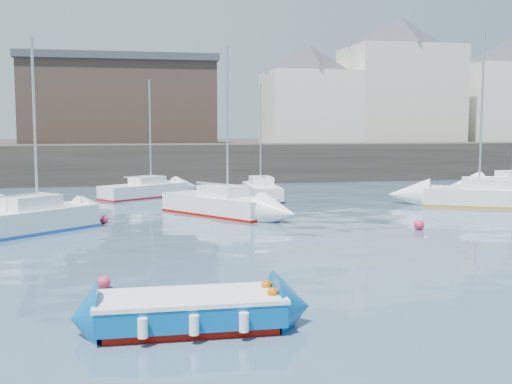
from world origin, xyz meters
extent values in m
plane|color=#2D4760|center=(0.00, 0.00, 0.00)|extent=(220.00, 220.00, 0.00)
cube|color=#28231E|center=(0.00, 35.00, 1.50)|extent=(90.00, 5.00, 3.00)
cube|color=#28231E|center=(0.00, 53.00, 1.40)|extent=(90.00, 32.00, 2.80)
cube|color=beige|center=(20.00, 42.00, 7.30)|extent=(10.00, 8.00, 9.00)
pyramid|color=#3A3D44|center=(20.00, 42.00, 13.20)|extent=(13.36, 13.36, 2.80)
cube|color=white|center=(31.00, 41.50, 6.55)|extent=(9.00, 7.00, 7.50)
pyramid|color=#3A3D44|center=(31.00, 41.50, 11.53)|extent=(11.88, 11.88, 2.45)
cube|color=white|center=(11.00, 41.50, 6.05)|extent=(8.00, 7.00, 6.50)
pyramid|color=#3A3D44|center=(11.00, 41.50, 10.53)|extent=(11.14, 11.14, 2.45)
cube|color=#3D2D26|center=(-6.00, 43.00, 6.30)|extent=(16.00, 10.00, 7.00)
cube|color=#3A3D44|center=(-6.00, 43.00, 10.10)|extent=(16.40, 10.40, 0.60)
cube|color=#920801|center=(-4.31, -2.00, 0.09)|extent=(3.66, 1.53, 0.18)
cube|color=#0053A2|center=(-4.31, -2.00, 0.43)|extent=(3.97, 1.74, 0.50)
cube|color=white|center=(-4.31, -2.00, 0.72)|extent=(4.05, 1.77, 0.09)
cube|color=white|center=(-4.31, -2.00, 0.51)|extent=(3.18, 1.22, 0.45)
cube|color=#CBB48A|center=(-4.31, -2.00, 0.62)|extent=(0.30, 1.19, 0.07)
cylinder|color=white|center=(-5.31, -1.04, 0.40)|extent=(0.20, 0.20, 0.40)
cylinder|color=white|center=(-5.33, -2.94, 0.40)|extent=(0.20, 0.20, 0.40)
cylinder|color=white|center=(-4.30, -1.05, 0.40)|extent=(0.20, 0.20, 0.40)
cylinder|color=white|center=(-4.32, -2.95, 0.40)|extent=(0.20, 0.20, 0.40)
cylinder|color=white|center=(-3.28, -1.06, 0.40)|extent=(0.20, 0.20, 0.40)
cylinder|color=white|center=(-3.30, -2.96, 0.40)|extent=(0.20, 0.20, 0.40)
cube|color=white|center=(-9.69, 11.85, 0.50)|extent=(5.84, 5.50, 1.00)
cube|color=#1F56B3|center=(-9.69, 11.85, 0.07)|extent=(5.90, 5.55, 0.13)
cube|color=white|center=(-9.46, 12.05, 1.27)|extent=(2.56, 2.51, 0.55)
cylinder|color=silver|center=(-9.23, 12.25, 4.49)|extent=(0.11, 0.11, 7.00)
cube|color=white|center=(-1.11, 15.86, 0.48)|extent=(5.31, 6.34, 0.95)
cube|color=#930900|center=(-1.11, 15.86, 0.06)|extent=(5.37, 6.41, 0.13)
cube|color=white|center=(-0.92, 15.60, 1.21)|extent=(2.52, 2.69, 0.53)
cylinder|color=silver|center=(-0.74, 15.35, 4.59)|extent=(0.11, 0.11, 7.29)
cube|color=white|center=(14.06, 16.07, 0.50)|extent=(7.47, 5.55, 1.00)
cube|color=#C08D21|center=(14.06, 16.07, 0.07)|extent=(7.54, 5.60, 0.13)
cube|color=white|center=(13.74, 16.25, 1.28)|extent=(3.06, 2.75, 0.56)
cylinder|color=silver|center=(13.42, 16.42, 5.17)|extent=(0.11, 0.11, 8.34)
cube|color=white|center=(2.47, 22.32, 0.43)|extent=(1.91, 5.31, 0.86)
cube|color=#0C0D3F|center=(2.47, 22.32, 0.06)|extent=(1.93, 5.37, 0.11)
cube|color=white|center=(2.48, 22.59, 1.10)|extent=(1.34, 1.89, 0.48)
cylinder|color=silver|center=(2.49, 22.85, 3.87)|extent=(0.10, 0.10, 6.03)
cube|color=white|center=(-4.54, 24.46, 0.42)|extent=(5.58, 4.65, 0.83)
cube|color=maroon|center=(-4.54, 24.46, 0.06)|extent=(5.64, 4.69, 0.11)
cube|color=white|center=(-4.31, 24.62, 1.07)|extent=(2.36, 2.21, 0.46)
cylinder|color=silver|center=(-4.08, 24.78, 4.03)|extent=(0.09, 0.09, 6.40)
sphere|color=#E42649|center=(-6.25, 2.00, 0.00)|extent=(0.36, 0.36, 0.36)
sphere|color=#E42649|center=(6.60, 9.58, 0.00)|extent=(0.45, 0.45, 0.45)
sphere|color=#E42649|center=(-6.61, 14.13, 0.00)|extent=(0.39, 0.39, 0.39)
camera|label=1|loc=(-5.60, -15.47, 4.36)|focal=45.00mm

